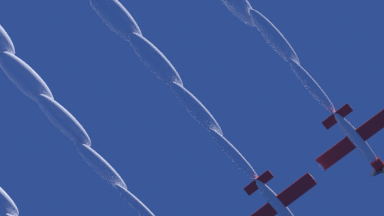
{
  "coord_description": "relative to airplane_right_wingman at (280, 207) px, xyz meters",
  "views": [
    {
      "loc": [
        37.48,
        -3.09,
        1.8
      ],
      "look_at": [
        16.06,
        -5.07,
        74.5
      ],
      "focal_mm": 68.71,
      "sensor_mm": 36.0,
      "label": 1
    }
  ],
  "objects": [
    {
      "name": "airplane_right_wingman",
      "position": [
        0.0,
        0.0,
        0.0
      ],
      "size": [
        7.95,
        8.45,
        3.2
      ],
      "color": "silver"
    },
    {
      "name": "airplane_outer_left",
      "position": [
        6.02,
        8.61,
        1.28
      ],
      "size": [
        7.93,
        8.44,
        3.32
      ],
      "color": "silver"
    }
  ]
}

